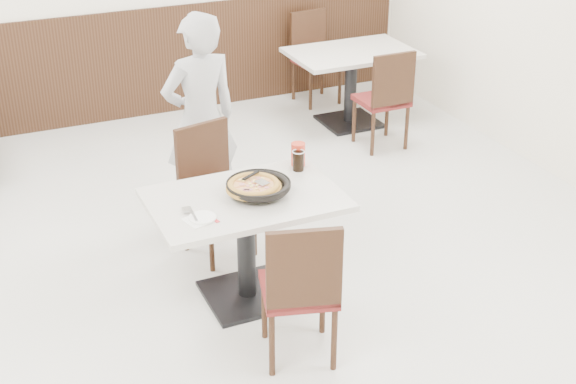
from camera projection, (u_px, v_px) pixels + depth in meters
name	position (u px, v px, depth m)	size (l,w,h in m)	color
floor	(265.00, 288.00, 5.44)	(7.00, 7.00, 0.00)	#B1B1AC
wainscot_back	(132.00, 65.00, 8.03)	(5.90, 0.03, 1.10)	black
main_table	(246.00, 248.00, 5.19)	(1.20, 0.80, 0.75)	silver
chair_near	(298.00, 286.00, 4.61)	(0.42, 0.42, 0.95)	black
chair_far	(218.00, 194.00, 5.65)	(0.42, 0.42, 0.95)	black
trivet	(254.00, 191.00, 5.05)	(0.12, 0.12, 0.04)	black
pizza_pan	(259.00, 189.00, 5.02)	(0.37, 0.37, 0.01)	black
pizza	(254.00, 187.00, 5.00)	(0.35, 0.35, 0.02)	#B78633
pizza_server	(262.00, 182.00, 4.99)	(0.07, 0.08, 0.00)	silver
napkin	(199.00, 220.00, 4.74)	(0.16, 0.16, 0.00)	white
side_plate	(203.00, 218.00, 4.75)	(0.16, 0.16, 0.01)	white
fork	(193.00, 214.00, 4.77)	(0.02, 0.18, 0.00)	silver
cola_glass	(298.00, 161.00, 5.34)	(0.08, 0.08, 0.13)	black
red_cup	(298.00, 154.00, 5.40)	(0.10, 0.10, 0.16)	red
diner_person	(201.00, 120.00, 5.98)	(0.60, 0.39, 1.64)	#B8B9BD
bg_table_right	(350.00, 88.00, 7.95)	(1.20, 0.80, 0.75)	silver
bg_chair_right_near	(382.00, 98.00, 7.40)	(0.42, 0.42, 0.95)	black
bg_chair_right_far	(317.00, 59.00, 8.46)	(0.42, 0.42, 0.95)	black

